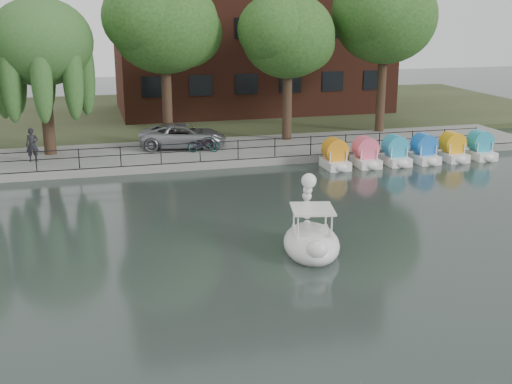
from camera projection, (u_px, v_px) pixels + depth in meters
name	position (u px, v px, depth m)	size (l,w,h in m)	color
ground_plane	(273.00, 265.00, 20.76)	(120.00, 120.00, 0.00)	#3C4844
promenade	(192.00, 153.00, 35.55)	(40.00, 6.00, 0.40)	gray
kerb	(201.00, 166.00, 32.81)	(40.00, 0.25, 0.40)	gray
land_strip	(161.00, 114.00, 48.54)	(60.00, 22.00, 0.36)	#47512D
railing	(200.00, 147.00, 32.73)	(32.00, 0.05, 1.00)	black
willow_mid	(41.00, 43.00, 32.93)	(5.32, 5.32, 8.15)	#473323
broadleaf_center	(164.00, 25.00, 35.24)	(6.00, 6.00, 9.25)	#473323
broadleaf_right	(288.00, 36.00, 36.70)	(5.40, 5.40, 8.32)	#473323
broadleaf_far	(385.00, 17.00, 38.95)	(6.30, 6.30, 9.71)	#473323
minivan	(183.00, 134.00, 35.86)	(5.57, 2.56, 1.55)	gray
bicycle	(203.00, 143.00, 34.81)	(1.72, 0.60, 1.00)	gray
pedestrian	(32.00, 143.00, 32.57)	(0.71, 0.48, 1.98)	black
swan_boat	(311.00, 237.00, 21.67)	(2.46, 3.31, 2.53)	white
pedal_boat_row	(410.00, 152.00, 34.07)	(9.65, 1.70, 1.40)	white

